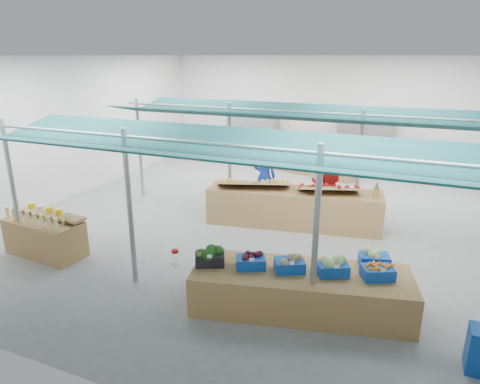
{
  "coord_description": "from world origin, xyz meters",
  "views": [
    {
      "loc": [
        3.8,
        -10.06,
        4.22
      ],
      "look_at": [
        0.21,
        -1.6,
        1.26
      ],
      "focal_mm": 32.0,
      "sensor_mm": 36.0,
      "label": 1
    }
  ],
  "objects": [
    {
      "name": "crate_broccoli",
      "position": [
        0.68,
        -4.06,
        0.88
      ],
      "size": [
        0.6,
        0.53,
        0.35
      ],
      "rotation": [
        0.0,
        0.0,
        0.45
      ],
      "color": "black",
      "rests_on": "veg_counter"
    },
    {
      "name": "vendor_left",
      "position": [
        -0.18,
        1.11,
        0.88
      ],
      "size": [
        0.7,
        0.52,
        1.76
      ],
      "primitive_type": "imported",
      "rotation": [
        0.0,
        0.0,
        3.31
      ],
      "color": "#172F9B",
      "rests_on": "floor"
    },
    {
      "name": "pole_grid",
      "position": [
        0.75,
        -1.75,
        1.81
      ],
      "size": [
        10.0,
        4.6,
        3.0
      ],
      "color": "gray",
      "rests_on": "floor"
    },
    {
      "name": "fruit_counter",
      "position": [
        1.02,
        0.01,
        0.47
      ],
      "size": [
        4.5,
        1.77,
        0.94
      ],
      "primitive_type": "cube",
      "rotation": [
        0.0,
        0.0,
        0.17
      ],
      "color": "olive",
      "rests_on": "floor"
    },
    {
      "name": "apple_heap_red",
      "position": [
        1.92,
        0.05,
        1.11
      ],
      "size": [
        1.65,
        1.16,
        0.27
      ],
      "rotation": [
        0.0,
        0.0,
        0.34
      ],
      "color": "#997247",
      "rests_on": "fruit_counter"
    },
    {
      "name": "far_counter",
      "position": [
        -0.71,
        5.49,
        0.5
      ],
      "size": [
        5.6,
        2.52,
        0.99
      ],
      "primitive_type": "cube",
      "rotation": [
        0.0,
        0.0,
        -0.27
      ],
      "color": "olive",
      "rests_on": "floor"
    },
    {
      "name": "back_shelving_left",
      "position": [
        -2.5,
        6.0,
        1.0
      ],
      "size": [
        2.0,
        0.5,
        2.0
      ],
      "primitive_type": "cube",
      "color": "#B23F33",
      "rests_on": "floor"
    },
    {
      "name": "floor",
      "position": [
        0.0,
        0.0,
        0.0
      ],
      "size": [
        13.0,
        13.0,
        0.0
      ],
      "primitive_type": "plane",
      "color": "slate",
      "rests_on": "ground"
    },
    {
      "name": "crate_extra",
      "position": [
        3.33,
        -2.98,
        0.87
      ],
      "size": [
        0.58,
        0.48,
        0.32
      ],
      "rotation": [
        0.0,
        0.0,
        0.3
      ],
      "color": "#0E3E9C",
      "rests_on": "veg_counter"
    },
    {
      "name": "back_shelving_right",
      "position": [
        2.0,
        6.0,
        1.0
      ],
      "size": [
        2.0,
        0.5,
        2.0
      ],
      "primitive_type": "cube",
      "color": "#B23F33",
      "rests_on": "floor"
    },
    {
      "name": "apple_heap_yellow",
      "position": [
        0.01,
        -0.27,
        1.11
      ],
      "size": [
        2.02,
        1.29,
        0.27
      ],
      "rotation": [
        0.0,
        0.0,
        0.34
      ],
      "color": "#997247",
      "rests_on": "fruit_counter"
    },
    {
      "name": "crate_carrots",
      "position": [
        3.43,
        -3.43,
        0.83
      ],
      "size": [
        0.6,
        0.53,
        0.29
      ],
      "rotation": [
        0.0,
        0.0,
        0.45
      ],
      "color": "#0E3E9C",
      "rests_on": "veg_counter"
    },
    {
      "name": "pole_ribbon",
      "position": [
        0.27,
        -4.54,
        1.08
      ],
      "size": [
        0.12,
        0.12,
        0.28
      ],
      "color": "red",
      "rests_on": "pole_grid"
    },
    {
      "name": "pineapple",
      "position": [
        3.0,
        0.24,
        1.12
      ],
      "size": [
        0.14,
        0.14,
        0.39
      ],
      "rotation": [
        0.0,
        0.0,
        0.34
      ],
      "color": "#8C6019",
      "rests_on": "fruit_counter"
    },
    {
      "name": "crate_celeriac",
      "position": [
        2.03,
        -3.75,
        0.86
      ],
      "size": [
        0.6,
        0.53,
        0.31
      ],
      "rotation": [
        0.0,
        0.0,
        0.45
      ],
      "color": "#0E3E9C",
      "rests_on": "veg_counter"
    },
    {
      "name": "bottle_shelf",
      "position": [
        -3.51,
        -3.76,
        0.43
      ],
      "size": [
        1.83,
        1.2,
        1.07
      ],
      "rotation": [
        0.0,
        0.0,
        -0.08
      ],
      "color": "olive",
      "rests_on": "floor"
    },
    {
      "name": "sparrow",
      "position": [
        0.55,
        -4.22,
        0.97
      ],
      "size": [
        0.12,
        0.09,
        0.11
      ],
      "rotation": [
        0.0,
        0.0,
        0.45
      ],
      "color": "brown",
      "rests_on": "crate_broccoli"
    },
    {
      "name": "veg_counter",
      "position": [
        2.23,
        -3.7,
        0.36
      ],
      "size": [
        3.87,
        2.02,
        0.72
      ],
      "primitive_type": "cube",
      "rotation": [
        0.0,
        0.0,
        0.23
      ],
      "color": "olive",
      "rests_on": "floor"
    },
    {
      "name": "awnings",
      "position": [
        0.75,
        -1.75,
        2.78
      ],
      "size": [
        9.5,
        7.08,
        0.3
      ],
      "color": "#0B2A31",
      "rests_on": "pole_grid"
    },
    {
      "name": "vendor_right",
      "position": [
        1.62,
        1.11,
        0.88
      ],
      "size": [
        0.95,
        0.8,
        1.76
      ],
      "primitive_type": "imported",
      "rotation": [
        0.0,
        0.0,
        3.31
      ],
      "color": "maroon",
      "rests_on": "floor"
    },
    {
      "name": "crate_cabbage",
      "position": [
        2.73,
        -3.59,
        0.88
      ],
      "size": [
        0.6,
        0.53,
        0.35
      ],
      "rotation": [
        0.0,
        0.0,
        0.45
      ],
      "color": "#0E3E9C",
      "rests_on": "veg_counter"
    },
    {
      "name": "crate_beets",
      "position": [
        1.38,
        -3.9,
        0.85
      ],
      "size": [
        0.6,
        0.53,
        0.29
      ],
      "rotation": [
        0.0,
        0.0,
        0.45
      ],
      "color": "#0E3E9C",
      "rests_on": "veg_counter"
    },
    {
      "name": "hall",
      "position": [
        0.0,
        1.44,
        2.65
      ],
      "size": [
        13.0,
        13.0,
        13.0
      ],
      "color": "silver",
      "rests_on": "ground"
    }
  ]
}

